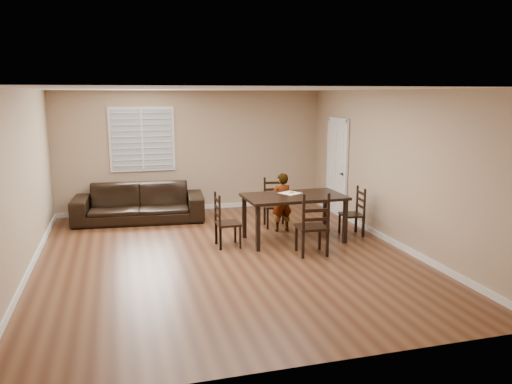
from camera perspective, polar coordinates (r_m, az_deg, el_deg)
ground at (r=8.29m, az=-3.47°, el=-7.35°), size 7.00×7.00×0.00m
room at (r=8.08m, az=-3.65°, el=5.30°), size 6.04×7.04×2.72m
dining_table at (r=8.99m, az=4.37°, el=-0.91°), size 1.81×1.05×0.84m
chair_near at (r=10.09m, az=2.12°, el=-1.33°), size 0.49×0.46×0.98m
chair_far at (r=8.20m, az=6.67°, el=-4.08°), size 0.51×0.48×1.07m
chair_left at (r=8.68m, az=-3.98°, el=-3.52°), size 0.40×0.43×0.95m
chair_right at (r=9.58m, az=11.48°, el=-2.41°), size 0.42×0.44×0.92m
child at (r=9.62m, az=2.95°, el=-1.19°), size 0.42×0.29×1.14m
napkin at (r=9.15m, az=3.92°, el=-0.12°), size 0.44×0.44×0.00m
donut at (r=9.16m, az=4.05°, el=0.02°), size 0.10×0.10×0.04m
sofa at (r=10.69m, az=-13.21°, el=-1.23°), size 2.73×1.26×0.77m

